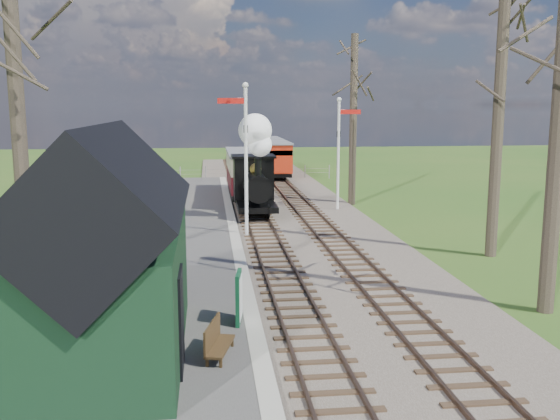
{
  "coord_description": "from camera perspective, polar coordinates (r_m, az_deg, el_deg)",
  "views": [
    {
      "loc": [
        -2.19,
        -8.75,
        5.35
      ],
      "look_at": [
        0.34,
        13.26,
        1.6
      ],
      "focal_mm": 40.0,
      "sensor_mm": 36.0,
      "label": 1
    }
  ],
  "objects": [
    {
      "name": "distant_hills",
      "position": [
        76.32,
        -3.64,
        -6.82
      ],
      "size": [
        114.4,
        48.0,
        22.02
      ],
      "color": "#385B23",
      "rests_on": "ground"
    },
    {
      "name": "ballast_bed",
      "position": [
        31.4,
        -0.1,
        -0.11
      ],
      "size": [
        8.0,
        60.0,
        0.1
      ],
      "primitive_type": "cube",
      "color": "brown",
      "rests_on": "ground"
    },
    {
      "name": "track_near",
      "position": [
        31.27,
        -2.46,
        -0.07
      ],
      "size": [
        1.6,
        60.0,
        0.15
      ],
      "color": "brown",
      "rests_on": "ground"
    },
    {
      "name": "track_far",
      "position": [
        31.56,
        2.25,
        0.02
      ],
      "size": [
        1.6,
        60.0,
        0.15
      ],
      "color": "brown",
      "rests_on": "ground"
    },
    {
      "name": "platform",
      "position": [
        23.38,
        -9.63,
        -3.51
      ],
      "size": [
        5.0,
        44.0,
        0.2
      ],
      "primitive_type": "cube",
      "color": "#474442",
      "rests_on": "ground"
    },
    {
      "name": "coping_strip",
      "position": [
        23.37,
        -3.98,
        -3.39
      ],
      "size": [
        0.4,
        44.0,
        0.21
      ],
      "primitive_type": "cube",
      "color": "#B2AD9E",
      "rests_on": "ground"
    },
    {
      "name": "station_shed",
      "position": [
        13.28,
        -15.54,
        -4.17
      ],
      "size": [
        3.25,
        6.3,
        4.78
      ],
      "color": "black",
      "rests_on": "platform"
    },
    {
      "name": "semaphore_near",
      "position": [
        24.85,
        -3.29,
        5.6
      ],
      "size": [
        1.22,
        0.24,
        6.22
      ],
      "color": "silver",
      "rests_on": "ground"
    },
    {
      "name": "semaphore_far",
      "position": [
        31.51,
        5.5,
        5.93
      ],
      "size": [
        1.22,
        0.24,
        5.72
      ],
      "color": "silver",
      "rests_on": "ground"
    },
    {
      "name": "bare_trees",
      "position": [
        19.18,
        4.07,
        9.16
      ],
      "size": [
        15.51,
        22.39,
        12.0
      ],
      "color": "#382D23",
      "rests_on": "ground"
    },
    {
      "name": "fence_line",
      "position": [
        45.08,
        -3.38,
        3.47
      ],
      "size": [
        12.6,
        0.08,
        1.0
      ],
      "color": "slate",
      "rests_on": "ground"
    },
    {
      "name": "locomotive",
      "position": [
        29.53,
        -2.31,
        3.45
      ],
      "size": [
        1.91,
        4.46,
        4.77
      ],
      "color": "black",
      "rests_on": "ground"
    },
    {
      "name": "coach",
      "position": [
        35.61,
        -3.02,
        3.55
      ],
      "size": [
        2.23,
        7.64,
        2.34
      ],
      "color": "black",
      "rests_on": "ground"
    },
    {
      "name": "red_carriage_a",
      "position": [
        45.29,
        -0.48,
        4.74
      ],
      "size": [
        2.08,
        5.14,
        2.19
      ],
      "color": "black",
      "rests_on": "ground"
    },
    {
      "name": "red_carriage_b",
      "position": [
        50.74,
        -1.14,
        5.26
      ],
      "size": [
        2.08,
        5.14,
        2.19
      ],
      "color": "black",
      "rests_on": "ground"
    },
    {
      "name": "sign_board",
      "position": [
        15.03,
        -3.77,
        -7.97
      ],
      "size": [
        0.21,
        0.85,
        1.24
      ],
      "color": "#104B2A",
      "rests_on": "platform"
    },
    {
      "name": "bench",
      "position": [
        13.23,
        -5.89,
        -11.75
      ],
      "size": [
        0.68,
        1.34,
        0.73
      ],
      "color": "#412D17",
      "rests_on": "platform"
    },
    {
      "name": "person",
      "position": [
        13.03,
        -9.8,
        -10.19
      ],
      "size": [
        0.44,
        0.6,
        1.54
      ],
      "primitive_type": "imported",
      "rotation": [
        0.0,
        0.0,
        1.7
      ],
      "color": "#1B1F31",
      "rests_on": "platform"
    }
  ]
}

